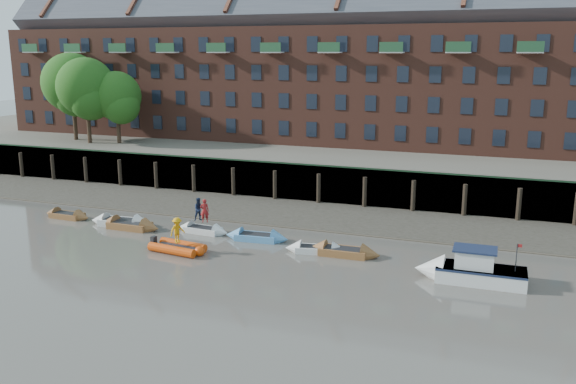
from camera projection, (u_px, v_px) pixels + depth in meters
The scene contains 19 objects.
ground at pixel (162, 293), 32.86m from camera, with size 220.00×220.00×0.00m, color #5B564F.
foreshore at pixel (281, 212), 49.31m from camera, with size 110.00×8.00×0.50m, color #3D382F.
mud_band at pixel (265, 223), 46.20m from camera, with size 110.00×1.60×0.10m, color #4C4336.
river_wall at pixel (299, 182), 52.95m from camera, with size 110.00×1.23×3.30m.
bank_terrace at pixel (341, 157), 65.40m from camera, with size 110.00×28.00×3.20m, color #5E594D.
apartment_terrace at pixel (345, 50), 63.78m from camera, with size 80.60×15.56×20.98m.
tree_cluster at pixel (86, 87), 64.46m from camera, with size 11.76×7.74×9.40m.
rowboat_0 at pixel (67, 215), 47.51m from camera, with size 4.17×1.34×1.20m.
rowboat_1 at pixel (121, 222), 45.47m from camera, with size 5.08×1.90×1.44m.
rowboat_2 at pixel (130, 225), 44.63m from camera, with size 4.94×1.47×1.43m.
rowboat_3 at pixel (203, 230), 43.66m from camera, with size 4.18×1.49×1.19m.
rowboat_4 at pixel (257, 237), 41.91m from camera, with size 4.58×1.68×1.30m.
rowboat_5 at pixel (316, 249), 39.36m from camera, with size 4.22×1.88×1.18m.
rowboat_6 at pixel (343, 252), 38.79m from camera, with size 4.78×1.47×1.38m.
rib_tender at pixel (179, 248), 39.44m from camera, with size 3.91×2.23×0.66m.
motor_launch at pixel (462, 270), 34.47m from camera, with size 6.15×2.10×2.52m.
person_rower_a at pixel (205, 211), 43.26m from camera, with size 0.63×0.41×1.72m, color maroon.
person_rower_b at pixel (199, 209), 43.68m from camera, with size 0.82×0.64×1.69m, color #19233F.
person_rib_crew at pixel (177, 230), 39.20m from camera, with size 1.09×0.63×1.69m, color orange.
Camera 1 is at (17.04, -26.53, 12.70)m, focal length 38.00 mm.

